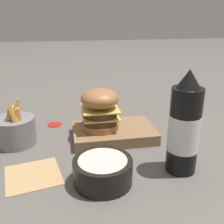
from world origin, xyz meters
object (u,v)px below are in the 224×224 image
at_px(burger, 100,109).
at_px(fries_basket, 15,131).
at_px(side_bowl, 103,170).
at_px(ketchup_bottle, 184,128).
at_px(serving_board, 112,133).
at_px(spoon, 110,108).

distance_m(burger, fries_basket, 0.24).
bearing_deg(side_bowl, ketchup_bottle, 4.79).
height_order(ketchup_bottle, side_bowl, ketchup_bottle).
relative_size(serving_board, spoon, 1.39).
bearing_deg(fries_basket, ketchup_bottle, -27.51).
relative_size(burger, fries_basket, 0.93).
distance_m(fries_basket, spoon, 0.39).
distance_m(side_bowl, spoon, 0.47).
bearing_deg(spoon, fries_basket, -58.32).
height_order(burger, spoon, burger).
relative_size(fries_basket, spoon, 0.75).
bearing_deg(serving_board, side_bowl, -105.79).
bearing_deg(burger, side_bowl, -96.84).
distance_m(burger, ketchup_bottle, 0.26).
xyz_separation_m(ketchup_bottle, fries_basket, (-0.40, 0.21, -0.07)).
bearing_deg(serving_board, burger, 170.19).
distance_m(burger, side_bowl, 0.23).
bearing_deg(serving_board, spoon, 80.87).
height_order(serving_board, ketchup_bottle, ketchup_bottle).
bearing_deg(side_bowl, fries_basket, 133.53).
relative_size(ketchup_bottle, side_bowl, 1.86).
xyz_separation_m(fries_basket, side_bowl, (0.21, -0.22, -0.01)).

